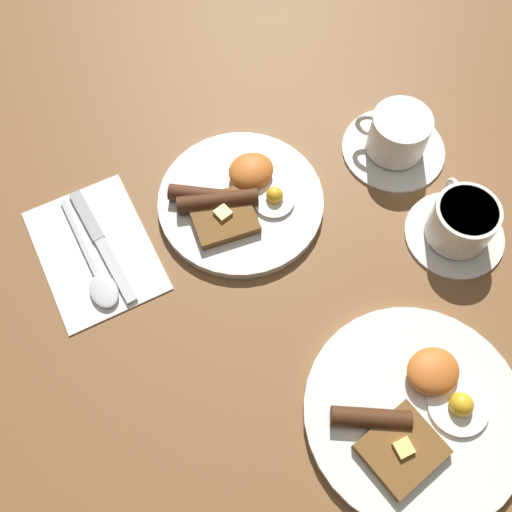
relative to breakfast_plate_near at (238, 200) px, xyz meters
name	(u,v)px	position (x,y,z in m)	size (l,w,h in m)	color
ground_plane	(241,205)	(0.00, 0.00, -0.01)	(3.00, 3.00, 0.00)	brown
breakfast_plate_near	(238,200)	(0.00, 0.00, 0.00)	(0.24, 0.24, 0.04)	silver
breakfast_plate_far	(415,412)	(-0.05, 0.37, 0.00)	(0.27, 0.27, 0.04)	silver
teacup_near	(397,137)	(-0.25, 0.02, 0.02)	(0.16, 0.16, 0.07)	silver
teacup_far	(460,224)	(-0.25, 0.19, 0.02)	(0.14, 0.14, 0.07)	silver
napkin	(95,250)	(0.21, -0.03, -0.01)	(0.15, 0.21, 0.01)	white
knife	(99,238)	(0.20, -0.04, -0.01)	(0.03, 0.20, 0.01)	silver
spoon	(99,280)	(0.22, 0.02, 0.00)	(0.04, 0.19, 0.01)	silver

